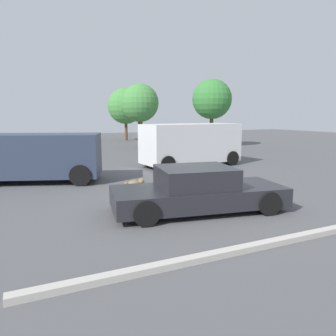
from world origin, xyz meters
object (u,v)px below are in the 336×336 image
object	(u,v)px
sedan_foreground	(198,191)
pedestrian	(16,153)
van_white	(191,143)
dog	(135,184)
suv_dark	(37,156)

from	to	relation	value
sedan_foreground	pedestrian	distance (m)	9.54
pedestrian	van_white	bearing A→B (deg)	-66.71
sedan_foreground	dog	bearing A→B (deg)	115.19
sedan_foreground	suv_dark	bearing A→B (deg)	131.27
sedan_foreground	pedestrian	world-z (taller)	pedestrian
van_white	pedestrian	distance (m)	8.33
van_white	sedan_foreground	bearing A→B (deg)	56.73
sedan_foreground	van_white	distance (m)	8.02
suv_dark	dog	bearing A→B (deg)	152.49
dog	pedestrian	world-z (taller)	pedestrian
dog	van_white	xyz separation A→B (m)	(4.51, 4.21, 0.90)
sedan_foreground	van_white	size ratio (longest dim) A/B	0.93
dog	pedestrian	distance (m)	6.68
van_white	suv_dark	size ratio (longest dim) A/B	1.04
sedan_foreground	van_white	world-z (taller)	van_white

